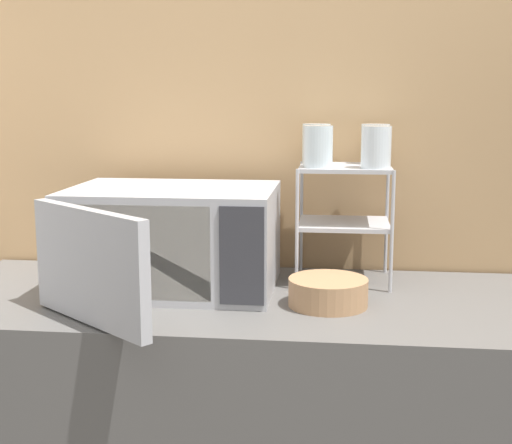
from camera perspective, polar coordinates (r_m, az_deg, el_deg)
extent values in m
cube|color=tan|center=(2.23, 2.86, 7.02)|extent=(8.00, 0.06, 2.60)
cube|color=#ADADB2|center=(2.01, -6.61, -1.27)|extent=(0.57, 0.40, 0.28)
cube|color=#B7B2A8|center=(1.84, -9.91, -2.43)|extent=(0.41, 0.01, 0.24)
cube|color=#333338|center=(1.77, -1.15, -2.75)|extent=(0.11, 0.01, 0.25)
cube|color=#ADADB2|center=(1.71, -13.21, -3.47)|extent=(0.36, 0.30, 0.27)
cylinder|color=#B2B2B7|center=(1.97, 3.30, -0.65)|extent=(0.01, 0.01, 0.34)
cylinder|color=#B2B2B7|center=(1.97, 10.83, -0.80)|extent=(0.01, 0.01, 0.34)
cylinder|color=#B2B2B7|center=(2.19, 3.65, 0.45)|extent=(0.01, 0.01, 0.34)
cylinder|color=#B2B2B7|center=(2.19, 10.42, 0.31)|extent=(0.01, 0.01, 0.34)
cube|color=#B2B2B7|center=(2.08, 7.05, -0.14)|extent=(0.26, 0.23, 0.01)
cube|color=#B2B2B7|center=(2.06, 7.15, 4.33)|extent=(0.26, 0.23, 0.01)
cylinder|color=silver|center=(1.99, 4.98, 6.03)|extent=(0.08, 0.08, 0.12)
cylinder|color=silver|center=(2.12, 9.52, 6.17)|extent=(0.08, 0.08, 0.12)
cylinder|color=silver|center=(1.99, 9.59, 5.92)|extent=(0.08, 0.08, 0.12)
cylinder|color=silver|center=(2.11, 4.85, 6.27)|extent=(0.08, 0.08, 0.12)
cylinder|color=#AD7F56|center=(1.86, 5.77, -6.55)|extent=(0.11, 0.11, 0.01)
cylinder|color=#AD7F56|center=(1.85, 5.78, -5.60)|extent=(0.21, 0.21, 0.07)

